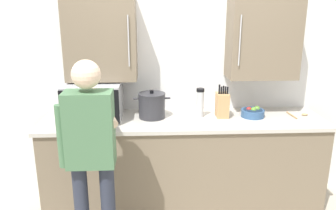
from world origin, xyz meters
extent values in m
cube|color=white|center=(0.00, 1.17, 1.26)|extent=(4.19, 0.10, 2.51)
cube|color=#756651|center=(-0.76, 0.96, 1.65)|extent=(0.65, 0.32, 0.75)
cylinder|color=#B7BABF|center=(-0.49, 0.78, 1.65)|extent=(0.01, 0.01, 0.45)
cube|color=#756651|center=(0.76, 0.96, 1.65)|extent=(0.65, 0.32, 0.75)
cylinder|color=#B7BABF|center=(0.49, 0.78, 1.65)|extent=(0.01, 0.01, 0.45)
cube|color=#756651|center=(0.00, 0.79, 0.45)|extent=(2.61, 0.63, 0.89)
cube|color=#BCB7AD|center=(0.00, 0.79, 0.91)|extent=(2.65, 0.67, 0.03)
cube|color=#B7BABF|center=(-0.84, 0.84, 1.10)|extent=(0.52, 0.42, 0.34)
cube|color=beige|center=(-0.91, 0.83, 1.10)|extent=(0.33, 0.35, 0.27)
cube|color=black|center=(-0.66, 0.62, 1.10)|extent=(0.14, 0.01, 0.31)
cube|color=black|center=(-0.92, 0.61, 1.10)|extent=(0.37, 0.06, 0.31)
cylinder|color=#335684|center=(0.67, 0.81, 0.96)|extent=(0.22, 0.22, 0.07)
cylinder|color=#192B42|center=(0.67, 0.81, 0.98)|extent=(0.18, 0.18, 0.04)
sphere|color=red|center=(0.63, 0.83, 1.00)|extent=(0.05, 0.05, 0.05)
sphere|color=orange|center=(0.72, 0.84, 0.99)|extent=(0.04, 0.04, 0.04)
sphere|color=#5B9333|center=(0.71, 0.84, 1.00)|extent=(0.06, 0.06, 0.06)
sphere|color=#511E5B|center=(0.68, 0.81, 1.00)|extent=(0.05, 0.05, 0.05)
sphere|color=#5B9333|center=(0.67, 0.81, 1.00)|extent=(0.06, 0.06, 0.06)
cylinder|color=#2D2D33|center=(-0.30, 0.84, 1.04)|extent=(0.25, 0.25, 0.22)
cylinder|color=#2D2D33|center=(-0.30, 0.84, 1.16)|extent=(0.25, 0.25, 0.02)
cylinder|color=black|center=(-0.30, 0.84, 1.18)|extent=(0.04, 0.04, 0.03)
cylinder|color=#2D2D33|center=(-0.45, 0.84, 1.12)|extent=(0.05, 0.02, 0.02)
cylinder|color=#2D2D33|center=(-0.15, 0.84, 1.12)|extent=(0.05, 0.02, 0.02)
cylinder|color=#B7BABF|center=(0.16, 0.84, 1.05)|extent=(0.07, 0.07, 0.25)
cylinder|color=black|center=(0.16, 0.84, 1.19)|extent=(0.08, 0.08, 0.03)
cylinder|color=tan|center=(1.05, 0.82, 0.94)|extent=(0.03, 0.21, 0.01)
ellipsoid|color=tan|center=(1.18, 0.83, 0.94)|extent=(0.07, 0.05, 0.02)
cube|color=tan|center=(0.37, 0.83, 1.04)|extent=(0.11, 0.15, 0.23)
cylinder|color=black|center=(0.33, 0.81, 1.20)|extent=(0.02, 0.02, 0.09)
cylinder|color=black|center=(0.35, 0.81, 1.19)|extent=(0.02, 0.02, 0.07)
cylinder|color=black|center=(0.37, 0.81, 1.20)|extent=(0.02, 0.02, 0.08)
cylinder|color=black|center=(0.39, 0.81, 1.19)|extent=(0.02, 0.02, 0.07)
cylinder|color=black|center=(0.41, 0.81, 1.19)|extent=(0.02, 0.02, 0.07)
cube|color=#47704C|center=(-0.74, 0.04, 1.11)|extent=(0.34, 0.20, 0.55)
sphere|color=beige|center=(-0.74, 0.04, 1.51)|extent=(0.20, 0.20, 0.20)
cylinder|color=beige|center=(-0.69, 0.27, 1.23)|extent=(0.30, 0.52, 0.25)
cylinder|color=#47704C|center=(-0.94, 0.04, 1.06)|extent=(0.07, 0.07, 0.47)
camera|label=1|loc=(-0.30, -2.23, 1.95)|focal=36.24mm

